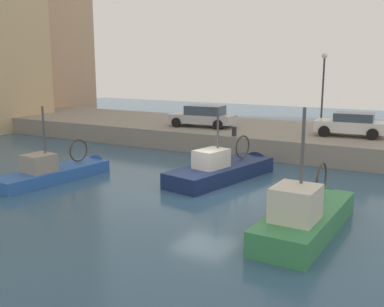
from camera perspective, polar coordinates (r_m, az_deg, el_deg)
The scene contains 9 objects.
water_surface at distance 19.15m, azimuth 1.67°, elevation -4.81°, with size 80.00×80.00×0.00m, color #335675.
quay_wall at distance 29.45m, azimuth 12.26°, elevation 1.83°, with size 9.00×56.00×1.20m, color gray.
fishing_boat_blue at distance 22.08m, azimuth -16.48°, elevation -2.80°, with size 6.60×2.29×4.22m.
fishing_boat_navy at distance 21.38m, azimuth 4.35°, elevation -2.84°, with size 7.14×3.19×4.27m.
fishing_boat_green at distance 15.29m, azimuth 14.55°, elevation -8.81°, with size 6.50×2.15×4.88m.
parked_car_white at distance 27.52m, azimuth 19.58°, elevation 3.54°, with size 2.17×3.94×1.37m.
parked_car_silver at distance 29.96m, azimuth 1.42°, elevation 4.81°, with size 2.44×4.49×1.43m.
mooring_bollard_mid at distance 26.17m, azimuth 5.39°, elevation 2.82°, with size 0.28×0.28×0.55m, color #2D2D33.
quay_streetlamp at distance 30.10m, azimuth 16.38°, elevation 9.22°, with size 0.36×0.36×4.83m.
Camera 1 is at (-16.26, -8.62, 5.32)m, focal length 41.91 mm.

